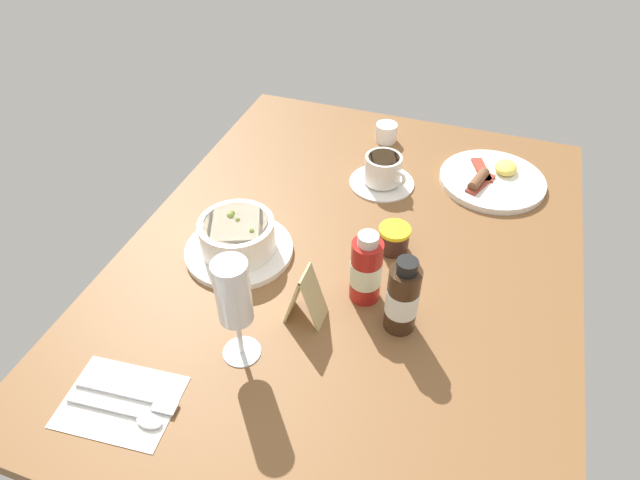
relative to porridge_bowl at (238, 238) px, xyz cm
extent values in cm
cube|color=brown|center=(-6.03, 20.11, -5.17)|extent=(110.00, 84.00, 3.00)
cylinder|color=white|center=(0.00, 0.00, -3.07)|extent=(20.49, 20.49, 1.20)
cylinder|color=white|center=(0.00, 0.00, 0.67)|extent=(14.06, 14.06, 6.28)
cylinder|color=beige|center=(0.00, 0.00, 3.01)|extent=(12.09, 12.09, 1.60)
sphere|color=olive|center=(-1.38, -1.73, 3.91)|extent=(1.25, 1.25, 1.25)
sphere|color=olive|center=(-2.16, -1.73, 3.91)|extent=(1.04, 1.04, 1.04)
sphere|color=olive|center=(-0.77, 0.07, 3.91)|extent=(0.80, 0.80, 0.80)
sphere|color=olive|center=(1.26, 3.78, 3.91)|extent=(0.86, 0.86, 0.86)
cube|color=white|center=(35.18, -2.65, -3.52)|extent=(14.19, 17.75, 0.30)
cube|color=silver|center=(33.98, -3.65, -3.12)|extent=(2.45, 14.05, 0.50)
cube|color=silver|center=(33.98, 4.15, -3.12)|extent=(2.52, 3.78, 0.40)
cube|color=silver|center=(36.78, -3.65, -3.12)|extent=(2.17, 13.04, 0.50)
ellipsoid|color=silver|center=(36.78, 3.35, -3.07)|extent=(2.40, 4.00, 0.60)
cylinder|color=white|center=(-30.61, 19.91, -3.22)|extent=(14.26, 14.26, 0.90)
cylinder|color=white|center=(-30.61, 19.91, 0.26)|extent=(7.96, 7.96, 6.07)
cylinder|color=black|center=(-30.61, 19.91, 2.80)|extent=(6.76, 6.76, 1.00)
torus|color=white|center=(-28.14, 24.24, 0.57)|extent=(2.48, 3.52, 3.60)
cylinder|color=white|center=(-48.51, 16.54, -1.48)|extent=(5.18, 5.18, 4.40)
cone|color=white|center=(-49.41, 14.39, 0.19)|extent=(2.60, 2.92, 2.40)
cylinder|color=white|center=(21.09, 10.41, -3.47)|extent=(6.13, 6.13, 0.40)
cylinder|color=white|center=(21.09, 10.41, 0.80)|extent=(0.80, 0.80, 8.14)
cylinder|color=white|center=(21.09, 10.41, 10.36)|extent=(5.26, 5.26, 10.99)
cylinder|color=silver|center=(21.09, 10.41, 8.71)|extent=(4.31, 4.31, 6.59)
cylinder|color=#371F18|center=(-10.55, 27.43, -1.48)|extent=(5.75, 5.75, 4.38)
cylinder|color=yellow|center=(-10.55, 27.43, 1.11)|extent=(6.04, 6.04, 0.80)
cylinder|color=#B21E19|center=(2.91, 25.49, 2.42)|extent=(5.36, 5.36, 12.20)
cylinder|color=#E9F1CD|center=(2.91, 25.49, 2.18)|extent=(5.47, 5.47, 4.63)
cylinder|color=silver|center=(2.91, 25.49, 9.44)|extent=(3.48, 3.48, 1.83)
cylinder|color=#382314|center=(7.44, 32.76, 2.61)|extent=(5.23, 5.23, 12.56)
cylinder|color=silver|center=(7.44, 32.76, 2.36)|extent=(5.33, 5.33, 4.77)
cylinder|color=black|center=(7.44, 32.76, 9.94)|extent=(3.40, 3.40, 2.11)
cylinder|color=white|center=(-38.80, 43.07, -2.97)|extent=(22.95, 22.95, 1.40)
cube|color=#A43828|center=(-40.60, 40.41, -1.97)|extent=(9.23, 5.69, 0.60)
cube|color=#953828|center=(-35.34, 40.77, -1.97)|extent=(9.23, 5.66, 0.60)
cylinder|color=brown|center=(-35.35, 40.20, -1.07)|extent=(7.33, 3.97, 2.20)
ellipsoid|color=#F2D859|center=(-42.24, 45.36, -1.27)|extent=(6.00, 4.80, 2.40)
cube|color=tan|center=(10.82, 19.00, 1.58)|extent=(4.99, 3.40, 10.61)
cube|color=tan|center=(10.82, 15.98, 1.58)|extent=(4.99, 3.40, 10.61)
camera|label=1|loc=(68.16, 39.88, 68.47)|focal=31.12mm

